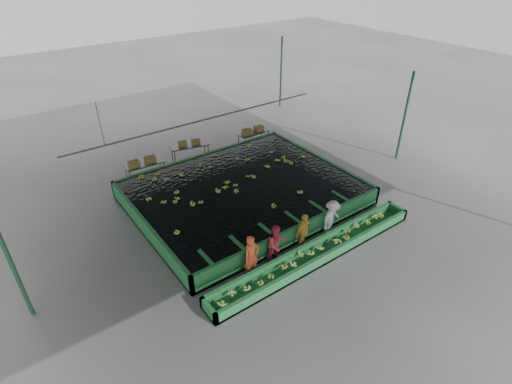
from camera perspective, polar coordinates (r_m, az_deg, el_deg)
ground at (r=18.34m, az=0.92°, el=-3.32°), size 80.00×80.00×0.00m
shed_roof at (r=15.95m, az=1.08°, el=11.44°), size 20.00×22.00×0.04m
shed_posts at (r=17.01m, az=0.99°, el=3.54°), size 20.00×22.00×5.00m
flotation_tank at (r=19.10m, az=-1.77°, el=-0.10°), size 10.00×8.00×0.90m
tank_water at (r=18.89m, az=-1.79°, el=0.93°), size 9.70×7.70×0.00m
sorting_trough at (r=16.08m, az=8.74°, el=-8.60°), size 10.00×1.00×0.50m
cableway_rail at (r=20.61m, az=-7.51°, el=10.16°), size 0.08×0.08×14.00m
rail_hanger_left at (r=18.58m, az=-21.38°, el=8.99°), size 0.04×0.04×2.00m
rail_hanger_right at (r=22.93m, az=3.60°, el=15.31°), size 0.04×0.04×2.00m
worker_a at (r=14.82m, az=-0.63°, el=-9.15°), size 0.66×0.45×1.74m
worker_b at (r=15.37m, az=2.95°, el=-7.47°), size 0.86×0.68×1.72m
worker_c at (r=16.11m, az=6.78°, el=-5.66°), size 1.04×0.62×1.66m
worker_d at (r=17.05m, az=10.77°, el=-3.67°), size 1.18×0.83×1.65m
packing_table_left at (r=21.68m, az=-15.49°, el=2.92°), size 2.08×0.93×0.93m
packing_table_mid at (r=23.06m, az=-9.38°, el=5.61°), size 2.27×1.30×0.97m
packing_table_right at (r=24.49m, az=-0.36°, el=7.61°), size 1.98×0.83×0.89m
box_stack_left at (r=21.36m, az=-15.91°, el=3.82°), size 1.43×0.44×0.31m
box_stack_mid at (r=22.80m, az=-9.50°, el=6.65°), size 1.27×0.68×0.26m
box_stack_right at (r=24.25m, az=-0.46°, el=8.51°), size 1.42×0.41×0.31m
floating_bananas at (r=19.46m, az=-3.13°, el=1.92°), size 9.23×6.29×0.13m
trough_bananas at (r=15.99m, az=8.78°, el=-8.20°), size 8.31×0.55×0.11m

